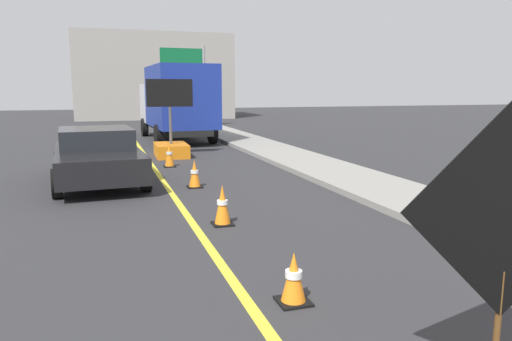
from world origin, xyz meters
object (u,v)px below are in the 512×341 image
object	(u,v)px
traffic_cone_mid_lane	(222,205)
box_truck	(177,101)
traffic_cone_far_lane	(195,174)
pickup_car	(97,156)
highway_guide_sign	(192,71)
traffic_cone_curbside	(169,155)
roadwork_sign	(508,215)
arrow_board_trailer	(171,143)
traffic_cone_near_sign	(294,278)

from	to	relation	value
traffic_cone_mid_lane	box_truck	bearing A→B (deg)	84.36
traffic_cone_far_lane	pickup_car	bearing A→B (deg)	148.99
highway_guide_sign	traffic_cone_curbside	world-z (taller)	highway_guide_sign
pickup_car	roadwork_sign	bearing A→B (deg)	-74.15
traffic_cone_far_lane	traffic_cone_curbside	world-z (taller)	traffic_cone_curbside
highway_guide_sign	traffic_cone_curbside	bearing A→B (deg)	-103.01
arrow_board_trailer	traffic_cone_far_lane	distance (m)	5.69
traffic_cone_curbside	box_truck	bearing A→B (deg)	79.44
box_truck	highway_guide_sign	bearing A→B (deg)	74.55
pickup_car	traffic_cone_mid_lane	distance (m)	5.17
roadwork_sign	highway_guide_sign	bearing A→B (deg)	84.31
traffic_cone_mid_lane	arrow_board_trailer	bearing A→B (deg)	87.65
pickup_car	arrow_board_trailer	bearing A→B (deg)	60.59
traffic_cone_far_lane	traffic_cone_curbside	bearing A→B (deg)	92.52
arrow_board_trailer	traffic_cone_curbside	size ratio (longest dim) A/B	3.58
pickup_car	box_truck	bearing A→B (deg)	70.13
traffic_cone_near_sign	traffic_cone_curbside	size ratio (longest dim) A/B	0.78
box_truck	highway_guide_sign	distance (m)	8.01
highway_guide_sign	traffic_cone_far_lane	bearing A→B (deg)	-100.28
pickup_car	traffic_cone_far_lane	world-z (taller)	pickup_car
pickup_car	traffic_cone_far_lane	bearing A→B (deg)	-31.01
pickup_car	highway_guide_sign	world-z (taller)	highway_guide_sign
arrow_board_trailer	pickup_car	size ratio (longest dim) A/B	0.58
roadwork_sign	traffic_cone_near_sign	world-z (taller)	roadwork_sign
roadwork_sign	traffic_cone_near_sign	size ratio (longest dim) A/B	3.96
traffic_cone_mid_lane	traffic_cone_near_sign	bearing A→B (deg)	-90.07
roadwork_sign	traffic_cone_far_lane	bearing A→B (deg)	94.22
pickup_car	traffic_cone_near_sign	size ratio (longest dim) A/B	7.84
arrow_board_trailer	traffic_cone_far_lane	world-z (taller)	arrow_board_trailer
pickup_car	traffic_cone_mid_lane	bearing A→B (deg)	-66.23
pickup_car	traffic_cone_near_sign	xyz separation A→B (m)	(2.07, -8.02, -0.41)
roadwork_sign	highway_guide_sign	xyz separation A→B (m)	(2.72, 27.33, 1.95)
arrow_board_trailer	traffic_cone_mid_lane	size ratio (longest dim) A/B	3.78
pickup_car	highway_guide_sign	xyz separation A→B (m)	(5.59, 17.24, 2.73)
roadwork_sign	traffic_cone_mid_lane	world-z (taller)	roadwork_sign
pickup_car	highway_guide_sign	distance (m)	18.33
pickup_car	traffic_cone_curbside	xyz separation A→B (m)	(2.07, 2.02, -0.33)
traffic_cone_mid_lane	traffic_cone_far_lane	size ratio (longest dim) A/B	1.05
traffic_cone_near_sign	arrow_board_trailer	bearing A→B (deg)	88.26
roadwork_sign	arrow_board_trailer	distance (m)	14.47
traffic_cone_far_lane	highway_guide_sign	bearing A→B (deg)	79.72
traffic_cone_mid_lane	traffic_cone_curbside	xyz separation A→B (m)	(-0.01, 6.74, 0.02)
roadwork_sign	traffic_cone_mid_lane	bearing A→B (deg)	98.34
roadwork_sign	traffic_cone_curbside	world-z (taller)	roadwork_sign
traffic_cone_mid_lane	highway_guide_sign	bearing A→B (deg)	80.92
highway_guide_sign	traffic_cone_near_sign	xyz separation A→B (m)	(-3.52, -25.26, -3.13)
traffic_cone_mid_lane	traffic_cone_curbside	bearing A→B (deg)	90.05
traffic_cone_mid_lane	traffic_cone_far_lane	bearing A→B (deg)	87.60
box_truck	traffic_cone_far_lane	bearing A→B (deg)	-96.63
arrow_board_trailer	box_truck	distance (m)	5.60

